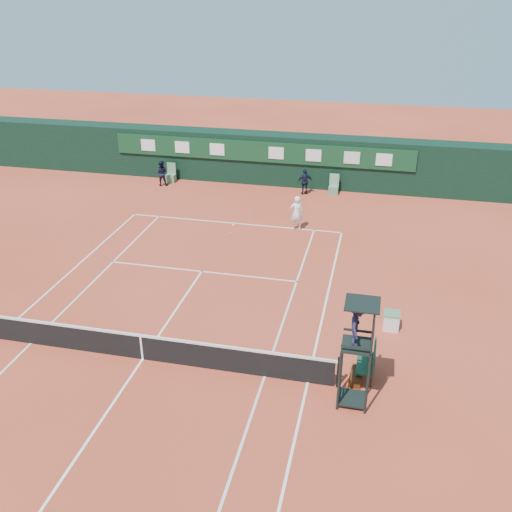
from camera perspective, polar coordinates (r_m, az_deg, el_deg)
The scene contains 14 objects.
ground at distance 19.48m, azimuth -11.24°, elevation -10.07°, with size 90.00×90.00×0.00m, color #C7492F.
court_lines at distance 19.47m, azimuth -11.24°, elevation -10.06°, with size 11.05×23.85×0.01m.
tennis_net at distance 19.19m, azimuth -11.37°, elevation -8.84°, with size 12.90×0.10×1.10m.
back_wall at distance 35.08m, azimuth 0.66°, elevation 9.80°, with size 40.00×1.65×3.00m.
linesman_chair_left at distance 35.81m, azimuth -8.50°, elevation 7.86°, with size 0.55×0.50×1.15m.
linesman_chair_right at distance 33.63m, azimuth 7.76°, elevation 6.71°, with size 0.55×0.50×1.15m.
umpire_chair at distance 16.21m, azimuth 10.14°, elevation -7.56°, with size 0.96×0.95×3.42m.
player_bench at distance 18.41m, azimuth 11.26°, elevation -10.17°, with size 0.56×1.20×1.10m.
tennis_bag at distance 18.40m, azimuth 10.00°, elevation -11.76°, with size 0.37×0.84×0.32m, color black.
cooler at distance 21.02m, azimuth 13.37°, elevation -6.29°, with size 0.57×0.57×0.65m.
tennis_ball at distance 28.04m, azimuth -2.51°, elevation 2.28°, with size 0.07×0.07×0.07m, color #C7E435.
player at distance 28.26m, azimuth 4.09°, elevation 4.31°, with size 0.65×0.42×1.78m, color white.
ball_kid_left at distance 35.08m, azimuth -9.44°, elevation 8.18°, with size 0.74×0.58×1.53m, color black.
ball_kid_right at distance 33.24m, azimuth 4.92°, elevation 7.41°, with size 0.88×0.37×1.51m, color black.
Camera 1 is at (7.05, -14.20, 11.32)m, focal length 40.00 mm.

